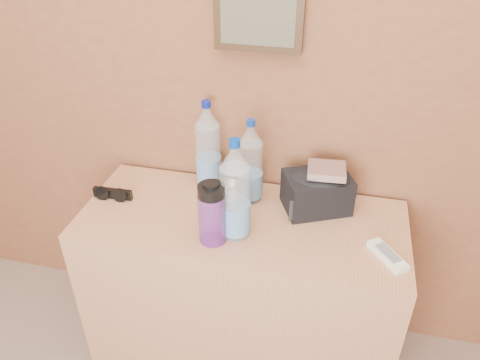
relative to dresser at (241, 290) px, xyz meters
name	(u,v)px	position (x,y,z in m)	size (l,w,h in m)	color
picture_frame	(258,14)	(0.00, 0.24, 1.03)	(0.30, 0.03, 0.25)	#382311
dresser	(241,290)	(0.00, 0.00, 0.00)	(1.18, 0.49, 0.74)	#9C784E
pet_large_b	(208,149)	(-0.18, 0.19, 0.53)	(0.10, 0.10, 0.36)	silver
pet_large_c	(250,165)	(0.00, 0.13, 0.52)	(0.09, 0.09, 0.33)	white
pet_large_d	(235,195)	(0.00, -0.09, 0.53)	(0.10, 0.10, 0.37)	#CDF0FE
pet_small	(232,211)	(-0.01, -0.09, 0.46)	(0.06, 0.06, 0.22)	#ABCBD6
nalgene_bottle	(212,213)	(-0.07, -0.14, 0.48)	(0.09, 0.09, 0.23)	#6F2D95
sunglasses	(113,193)	(-0.51, 0.01, 0.39)	(0.15, 0.06, 0.04)	black
ac_remote	(387,256)	(0.51, -0.10, 0.38)	(0.16, 0.05, 0.02)	beige
toiletry_bag	(317,190)	(0.25, 0.13, 0.45)	(0.23, 0.17, 0.16)	black
foil_packet	(327,170)	(0.28, 0.12, 0.54)	(0.13, 0.11, 0.03)	silver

